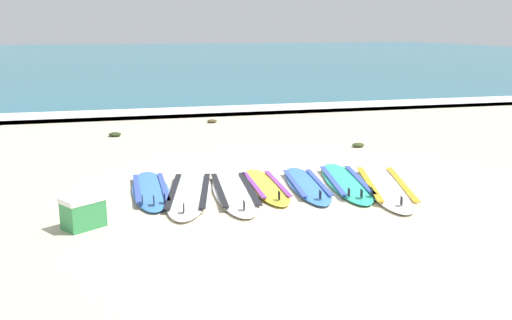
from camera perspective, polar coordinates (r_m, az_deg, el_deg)
ground_plane at (r=7.81m, az=4.28°, el=-3.70°), size 80.00×80.00×0.00m
sea at (r=44.39m, az=-11.27°, el=10.28°), size 80.00×60.00×0.10m
wave_foam_strip at (r=15.23m, az=-5.03°, el=4.92°), size 80.00×1.22×0.11m
surfboard_0 at (r=8.11m, az=-10.67°, el=-2.98°), size 0.54×2.08×0.18m
surfboard_1 at (r=7.90m, az=-6.79°, el=-3.29°), size 1.08×2.51×0.18m
surfboard_2 at (r=7.92m, az=-2.20°, el=-3.16°), size 0.78×2.41×0.18m
surfboard_3 at (r=8.15m, az=0.98°, el=-2.66°), size 0.55×1.98×0.18m
surfboard_4 at (r=8.26m, az=5.15°, el=-2.51°), size 0.73×2.09×0.18m
surfboard_5 at (r=8.47m, az=9.11°, el=-2.21°), size 0.95×2.35×0.18m
surfboard_6 at (r=8.39m, az=12.99°, el=-2.56°), size 1.32×2.67×0.18m
cooler_box at (r=6.86m, az=-17.14°, el=-5.05°), size 0.55×0.51×0.38m
seaweed_clump_near_shoreline at (r=13.76m, az=-4.49°, el=3.96°), size 0.24×0.19×0.09m
seaweed_clump_mid_sand at (r=12.37m, az=-14.13°, el=2.54°), size 0.26×0.21×0.09m
seaweed_clump_by_the_boards at (r=11.12m, az=10.33°, el=1.51°), size 0.24×0.19×0.08m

